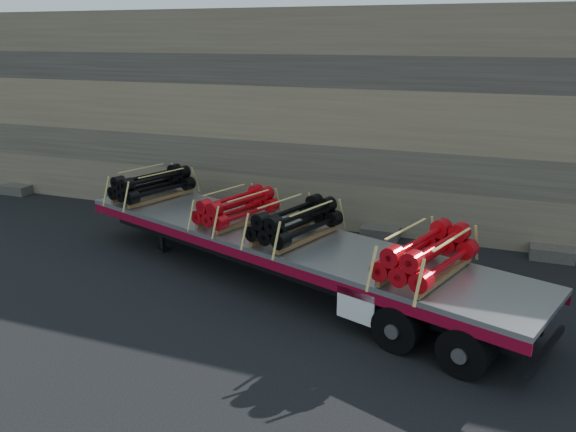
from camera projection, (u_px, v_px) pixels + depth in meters
name	position (u px, v px, depth m)	size (l,w,h in m)	color
ground	(265.00, 287.00, 14.38)	(120.00, 120.00, 0.00)	black
rock_wall	(338.00, 118.00, 19.10)	(44.00, 3.00, 7.00)	#7A6B54
trailer	(283.00, 259.00, 14.50)	(13.11, 2.52, 1.31)	#B4B6BC
bundle_front	(153.00, 185.00, 17.37)	(1.21, 2.43, 0.86)	black
bundle_midfront	(237.00, 208.00, 15.17)	(1.12, 2.25, 0.80)	red
bundle_midrear	(296.00, 222.00, 13.92)	(1.20, 2.40, 0.85)	black
bundle_rear	(427.00, 255.00, 11.77)	(1.26, 2.52, 0.89)	red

